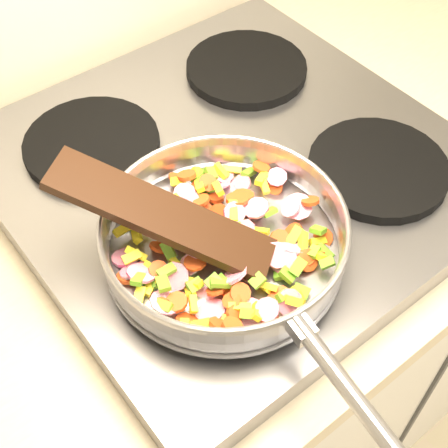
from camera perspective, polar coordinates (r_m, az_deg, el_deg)
cooktop at (r=0.88m, az=0.76°, el=4.93°), size 0.60×0.60×0.04m
grate_fl at (r=0.73m, az=-0.95°, el=-4.53°), size 0.19×0.19×0.02m
grate_fr at (r=0.87m, az=13.91°, el=4.97°), size 0.19×0.19×0.02m
grate_bl at (r=0.90m, az=-12.00°, el=7.16°), size 0.19×0.19×0.02m
grate_br at (r=1.01m, az=2.06°, el=14.02°), size 0.19×0.19×0.02m
saute_pan at (r=0.72m, az=0.10°, el=-1.12°), size 0.33×0.49×0.06m
vegetable_heap at (r=0.72m, az=-0.34°, el=-1.88°), size 0.27×0.26×0.05m
wooden_spatula at (r=0.69m, az=-5.67°, el=0.79°), size 0.20×0.24×0.09m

